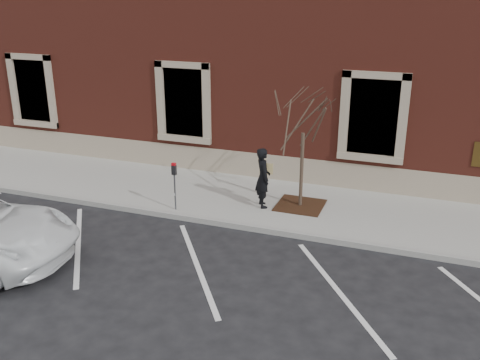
% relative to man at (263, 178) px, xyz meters
% --- Properties ---
extents(ground, '(120.00, 120.00, 0.00)m').
position_rel_man_xyz_m(ground, '(-0.42, -1.28, -0.99)').
color(ground, '#28282B').
rests_on(ground, ground).
extents(sidewalk_near, '(40.00, 3.50, 0.15)m').
position_rel_man_xyz_m(sidewalk_near, '(-0.42, 0.47, -0.92)').
color(sidewalk_near, '#A7A69D').
rests_on(sidewalk_near, ground).
extents(curb_near, '(40.00, 0.12, 0.15)m').
position_rel_man_xyz_m(curb_near, '(-0.42, -1.33, -0.92)').
color(curb_near, '#9E9E99').
rests_on(curb_near, ground).
extents(parking_stripes, '(28.00, 4.40, 0.01)m').
position_rel_man_xyz_m(parking_stripes, '(-0.42, -3.48, -0.99)').
color(parking_stripes, silver).
rests_on(parking_stripes, ground).
extents(building_civic, '(40.00, 8.62, 8.00)m').
position_rel_man_xyz_m(building_civic, '(-0.42, 6.46, 3.00)').
color(building_civic, maroon).
rests_on(building_civic, ground).
extents(man, '(0.66, 0.73, 1.68)m').
position_rel_man_xyz_m(man, '(0.00, 0.00, 0.00)').
color(man, black).
rests_on(man, sidewalk_near).
extents(parking_meter, '(0.12, 0.09, 1.34)m').
position_rel_man_xyz_m(parking_meter, '(-2.17, -1.05, 0.09)').
color(parking_meter, '#595B60').
rests_on(parking_meter, sidewalk_near).
extents(tree_grate, '(1.27, 1.27, 0.03)m').
position_rel_man_xyz_m(tree_grate, '(0.98, 0.38, -0.82)').
color(tree_grate, '#3A1C12').
rests_on(tree_grate, sidewalk_near).
extents(sapling, '(2.29, 2.29, 3.82)m').
position_rel_man_xyz_m(sapling, '(0.98, 0.38, 1.83)').
color(sapling, '#49382C').
rests_on(sapling, sidewalk_near).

